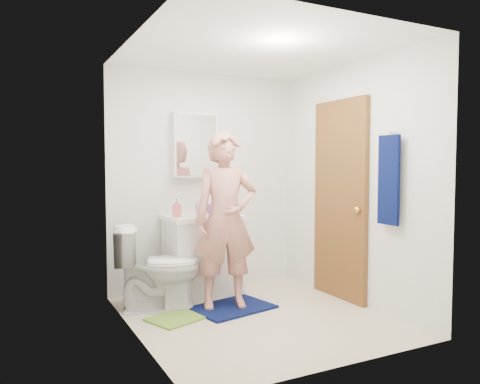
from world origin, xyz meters
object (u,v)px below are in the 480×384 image
object	(u,v)px
vanity_cabinet	(203,257)
man	(226,220)
soap_dispenser	(177,208)
toilet	(158,267)
towel	(389,180)
toothbrush_cup	(212,209)
medicine_cabinet	(194,145)

from	to	relation	value
vanity_cabinet	man	bearing A→B (deg)	-89.87
soap_dispenser	man	world-z (taller)	man
toilet	soap_dispenser	distance (m)	0.66
towel	toilet	bearing A→B (deg)	145.98
toothbrush_cup	toilet	bearing A→B (deg)	-151.45
soap_dispenser	toothbrush_cup	bearing A→B (deg)	16.23
soap_dispenser	man	xyz separation A→B (m)	(0.30, -0.54, -0.09)
towel	soap_dispenser	distance (m)	2.10
vanity_cabinet	man	distance (m)	0.73
soap_dispenser	toothbrush_cup	xyz separation A→B (m)	(0.45, 0.13, -0.04)
medicine_cabinet	towel	size ratio (longest dim) A/B	0.87
medicine_cabinet	toilet	distance (m)	1.43
toothbrush_cup	soap_dispenser	bearing A→B (deg)	-163.77
towel	toothbrush_cup	size ratio (longest dim) A/B	6.35
soap_dispenser	toothbrush_cup	size ratio (longest dim) A/B	1.50
soap_dispenser	towel	bearing A→B (deg)	-44.51
medicine_cabinet	toothbrush_cup	size ratio (longest dim) A/B	5.56
man	towel	bearing A→B (deg)	-24.43
medicine_cabinet	towel	bearing A→B (deg)	-55.39
towel	medicine_cabinet	bearing A→B (deg)	124.61
soap_dispenser	man	size ratio (longest dim) A/B	0.11
vanity_cabinet	medicine_cabinet	world-z (taller)	medicine_cabinet
towel	soap_dispenser	bearing A→B (deg)	135.49
vanity_cabinet	toilet	size ratio (longest dim) A/B	0.98
vanity_cabinet	medicine_cabinet	distance (m)	1.22
medicine_cabinet	toothbrush_cup	world-z (taller)	medicine_cabinet
vanity_cabinet	soap_dispenser	world-z (taller)	soap_dispenser
soap_dispenser	man	bearing A→B (deg)	-60.98
medicine_cabinet	towel	distance (m)	2.11
medicine_cabinet	soap_dispenser	bearing A→B (deg)	-139.64
towel	soap_dispenser	xyz separation A→B (m)	(-1.48, 1.46, -0.31)
vanity_cabinet	soap_dispenser	size ratio (longest dim) A/B	4.24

